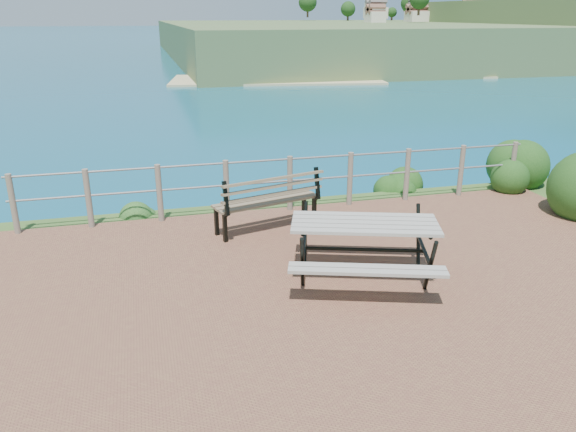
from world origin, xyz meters
name	(u,v)px	position (x,y,z in m)	size (l,w,h in m)	color
ground	(356,294)	(0.00, 0.00, 0.00)	(10.00, 7.00, 0.12)	brown
ocean	(141,24)	(0.00, 200.00, 0.00)	(1200.00, 1200.00, 0.00)	#156D7E
safety_railing	(290,181)	(0.00, 3.35, 0.57)	(9.40, 0.10, 1.00)	#6B5B4C
distant_bay	(569,26)	(173.07, 202.61, -1.52)	(290.00, 232.36, 24.00)	#416331
picnic_table	(364,244)	(0.23, 0.39, 0.52)	(2.06, 1.59, 0.81)	gray
park_bench	(266,192)	(-0.62, 2.51, 0.66)	(1.84, 0.90, 1.01)	brown
shrub_right_edge	(510,187)	(4.80, 3.62, 0.00)	(1.11, 1.11, 1.58)	#163D13
shrub_lip_west	(133,217)	(-2.79, 3.71, 0.00)	(0.69, 0.69, 0.40)	#1D471A
shrub_lip_east	(396,187)	(2.51, 4.22, 0.00)	(0.88, 0.88, 0.66)	#163D13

